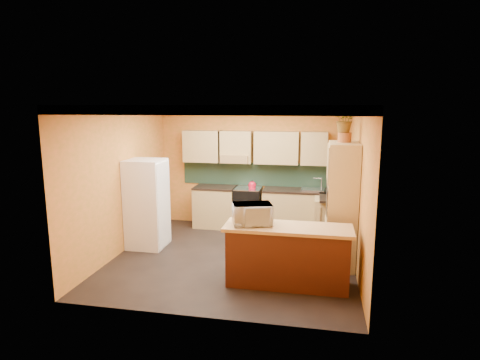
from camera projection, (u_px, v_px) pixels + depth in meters
name	position (u px, v px, depth m)	size (l,w,h in m)	color
room_shell	(238.00, 140.00, 7.10)	(4.24, 4.24, 2.72)	black
base_cabinets_back	(276.00, 210.00, 8.76)	(3.65, 0.60, 0.88)	tan
countertop_back	(276.00, 190.00, 8.68)	(3.65, 0.62, 0.04)	black
stove	(248.00, 208.00, 8.88)	(0.58, 0.58, 0.91)	black
kettle	(252.00, 185.00, 8.71)	(0.17, 0.17, 0.18)	red
sink	(313.00, 190.00, 8.53)	(0.48, 0.40, 0.03)	silver
base_cabinets_right	(334.00, 221.00, 7.98)	(0.60, 0.80, 0.88)	tan
countertop_right	(335.00, 198.00, 7.90)	(0.62, 0.80, 0.04)	black
fridge	(147.00, 204.00, 7.65)	(0.68, 0.66, 1.70)	white
pantry	(342.00, 205.00, 6.74)	(0.48, 0.90, 2.10)	tan
fern_pot	(345.00, 137.00, 6.58)	(0.22, 0.22, 0.16)	brown
fern	(345.00, 119.00, 6.53)	(0.39, 0.34, 0.43)	tan
breakfast_bar	(287.00, 257.00, 6.04)	(1.80, 0.55, 0.88)	#4A1D11
bar_top	(288.00, 228.00, 5.96)	(1.90, 0.65, 0.05)	tan
microwave	(252.00, 214.00, 6.02)	(0.58, 0.39, 0.32)	white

